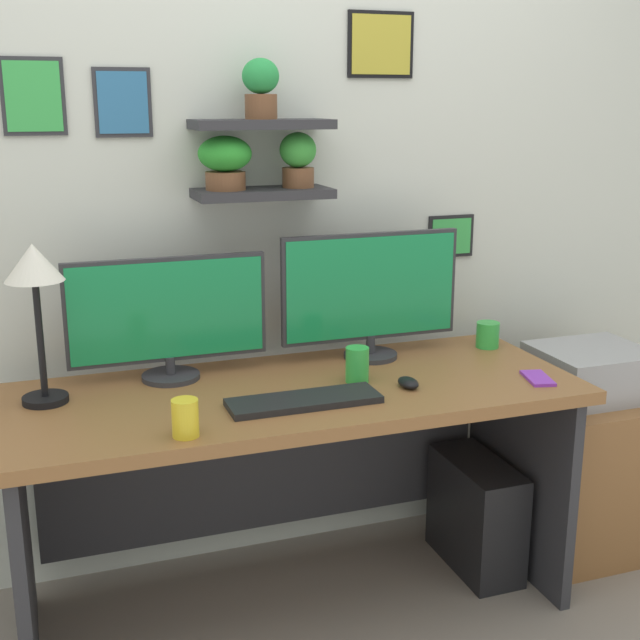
% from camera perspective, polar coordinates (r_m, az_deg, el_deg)
% --- Properties ---
extents(ground_plane, '(8.00, 8.00, 0.00)m').
position_cam_1_polar(ground_plane, '(2.86, -1.65, -18.97)').
color(ground_plane, gray).
extents(back_wall_assembly, '(4.40, 0.24, 2.70)m').
position_cam_1_polar(back_wall_assembly, '(2.81, -4.66, 9.91)').
color(back_wall_assembly, silver).
rests_on(back_wall_assembly, ground).
extents(desk, '(1.74, 0.68, 0.75)m').
position_cam_1_polar(desk, '(2.65, -2.11, -8.48)').
color(desk, brown).
rests_on(desk, ground).
extents(monitor_left, '(0.62, 0.18, 0.38)m').
position_cam_1_polar(monitor_left, '(2.60, -10.39, 0.28)').
color(monitor_left, '#2D2D33').
rests_on(monitor_left, desk).
extents(monitor_right, '(0.62, 0.18, 0.42)m').
position_cam_1_polar(monitor_right, '(2.77, 3.48, 1.90)').
color(monitor_right, '#2D2D33').
rests_on(monitor_right, desk).
extents(keyboard, '(0.44, 0.14, 0.02)m').
position_cam_1_polar(keyboard, '(2.39, -1.11, -5.55)').
color(keyboard, black).
rests_on(keyboard, desk).
extents(computer_mouse, '(0.06, 0.09, 0.03)m').
position_cam_1_polar(computer_mouse, '(2.54, 6.05, -4.28)').
color(computer_mouse, black).
rests_on(computer_mouse, desk).
extents(desk_lamp, '(0.16, 0.16, 0.46)m').
position_cam_1_polar(desk_lamp, '(2.44, -18.93, 2.58)').
color(desk_lamp, black).
rests_on(desk_lamp, desk).
extents(cell_phone, '(0.10, 0.15, 0.01)m').
position_cam_1_polar(cell_phone, '(2.68, 14.68, -3.87)').
color(cell_phone, purple).
rests_on(cell_phone, desk).
extents(coffee_mug, '(0.08, 0.08, 0.09)m').
position_cam_1_polar(coffee_mug, '(2.98, 11.40, -1.00)').
color(coffee_mug, green).
rests_on(coffee_mug, desk).
extents(pen_cup, '(0.07, 0.07, 0.10)m').
position_cam_1_polar(pen_cup, '(2.18, -9.21, -6.64)').
color(pen_cup, yellow).
rests_on(pen_cup, desk).
extents(water_cup, '(0.07, 0.07, 0.11)m').
position_cam_1_polar(water_cup, '(2.56, 2.56, -3.07)').
color(water_cup, green).
rests_on(water_cup, desk).
extents(drawer_cabinet, '(0.44, 0.50, 0.58)m').
position_cam_1_polar(drawer_cabinet, '(3.24, 17.55, -9.66)').
color(drawer_cabinet, brown).
rests_on(drawer_cabinet, ground).
extents(printer, '(0.38, 0.34, 0.17)m').
position_cam_1_polar(printer, '(3.11, 18.08, -3.38)').
color(printer, '#9E9EA3').
rests_on(printer, drawer_cabinet).
extents(computer_tower_right, '(0.18, 0.40, 0.39)m').
position_cam_1_polar(computer_tower_right, '(3.03, 10.62, -12.91)').
color(computer_tower_right, black).
rests_on(computer_tower_right, ground).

